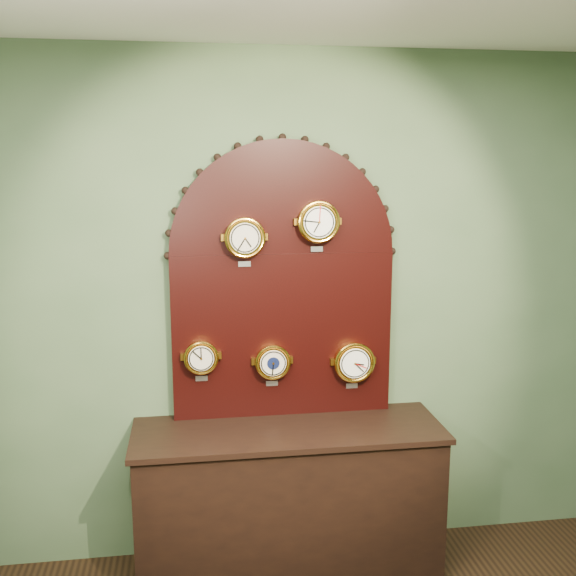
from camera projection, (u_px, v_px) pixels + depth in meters
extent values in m
plane|color=#4D6847|center=(281.00, 311.00, 3.66)|extent=(4.00, 0.00, 4.00)
cube|color=black|center=(289.00, 503.00, 3.59)|extent=(1.60, 0.50, 0.80)
cube|color=black|center=(283.00, 335.00, 3.64)|extent=(1.20, 0.06, 0.90)
cylinder|color=black|center=(283.00, 253.00, 3.55)|extent=(1.20, 0.06, 1.20)
cylinder|color=gold|center=(245.00, 237.00, 3.45)|extent=(0.20, 0.08, 0.20)
torus|color=gold|center=(245.00, 238.00, 3.41)|extent=(0.21, 0.02, 0.21)
cylinder|color=beige|center=(245.00, 238.00, 3.41)|extent=(0.16, 0.01, 0.16)
cube|color=silver|center=(244.00, 264.00, 3.50)|extent=(0.07, 0.01, 0.03)
cylinder|color=gold|center=(318.00, 222.00, 3.49)|extent=(0.21, 0.08, 0.21)
torus|color=gold|center=(319.00, 222.00, 3.45)|extent=(0.22, 0.02, 0.22)
cylinder|color=white|center=(319.00, 222.00, 3.45)|extent=(0.17, 0.01, 0.17)
cube|color=silver|center=(317.00, 249.00, 3.54)|extent=(0.07, 0.01, 0.03)
cylinder|color=gold|center=(201.00, 356.00, 3.53)|extent=(0.17, 0.08, 0.17)
torus|color=gold|center=(201.00, 358.00, 3.50)|extent=(0.18, 0.02, 0.18)
cylinder|color=beige|center=(201.00, 359.00, 3.49)|extent=(0.14, 0.01, 0.14)
cube|color=silver|center=(202.00, 378.00, 3.58)|extent=(0.06, 0.01, 0.03)
cylinder|color=gold|center=(272.00, 361.00, 3.59)|extent=(0.18, 0.08, 0.18)
torus|color=gold|center=(273.00, 363.00, 3.56)|extent=(0.19, 0.02, 0.19)
cylinder|color=beige|center=(273.00, 363.00, 3.56)|extent=(0.14, 0.01, 0.14)
cube|color=silver|center=(272.00, 383.00, 3.64)|extent=(0.07, 0.01, 0.03)
cylinder|color=#0C1438|center=(273.00, 363.00, 3.55)|extent=(0.07, 0.00, 0.07)
cylinder|color=gold|center=(353.00, 361.00, 3.66)|extent=(0.21, 0.08, 0.21)
torus|color=gold|center=(355.00, 363.00, 3.63)|extent=(0.23, 0.02, 0.23)
cylinder|color=white|center=(355.00, 363.00, 3.62)|extent=(0.17, 0.01, 0.17)
cube|color=silver|center=(352.00, 386.00, 3.71)|extent=(0.07, 0.01, 0.03)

